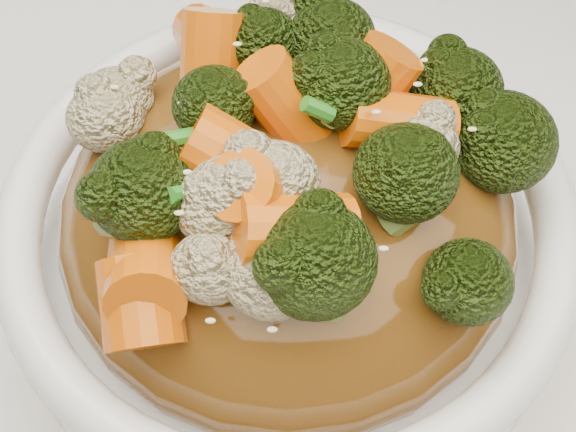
{
  "coord_description": "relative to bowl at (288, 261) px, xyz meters",
  "views": [
    {
      "loc": [
        0.01,
        -0.21,
        1.13
      ],
      "look_at": [
        0.01,
        -0.0,
        0.83
      ],
      "focal_mm": 55.0,
      "sensor_mm": 36.0,
      "label": 1
    }
  ],
  "objects": [
    {
      "name": "tablecloth",
      "position": [
        -0.01,
        0.0,
        -0.07
      ],
      "size": [
        1.2,
        0.8,
        0.04
      ],
      "primitive_type": "cube",
      "color": "white",
      "rests_on": "dining_table"
    },
    {
      "name": "bowl",
      "position": [
        0.0,
        0.0,
        0.0
      ],
      "size": [
        0.28,
        0.28,
        0.09
      ],
      "primitive_type": null,
      "rotation": [
        0.0,
        0.0,
        -0.21
      ],
      "color": "white",
      "rests_on": "tablecloth"
    },
    {
      "name": "sauce_base",
      "position": [
        0.0,
        0.0,
        0.03
      ],
      "size": [
        0.22,
        0.22,
        0.1
      ],
      "primitive_type": "ellipsoid",
      "rotation": [
        0.0,
        0.0,
        -0.21
      ],
      "color": "#5C360F",
      "rests_on": "bowl"
    },
    {
      "name": "carrots",
      "position": [
        0.0,
        0.0,
        0.1
      ],
      "size": [
        0.22,
        0.22,
        0.06
      ],
      "primitive_type": null,
      "rotation": [
        0.0,
        0.0,
        -0.21
      ],
      "color": "#D55C06",
      "rests_on": "sauce_base"
    },
    {
      "name": "broccoli",
      "position": [
        0.0,
        0.0,
        0.1
      ],
      "size": [
        0.22,
        0.22,
        0.05
      ],
      "primitive_type": null,
      "rotation": [
        0.0,
        0.0,
        -0.21
      ],
      "color": "black",
      "rests_on": "sauce_base"
    },
    {
      "name": "cauliflower",
      "position": [
        0.0,
        0.0,
        0.1
      ],
      "size": [
        0.22,
        0.22,
        0.04
      ],
      "primitive_type": null,
      "rotation": [
        0.0,
        0.0,
        -0.21
      ],
      "color": "#C4B685",
      "rests_on": "sauce_base"
    },
    {
      "name": "scallions",
      "position": [
        0.0,
        0.0,
        0.1
      ],
      "size": [
        0.17,
        0.17,
        0.02
      ],
      "primitive_type": null,
      "rotation": [
        0.0,
        0.0,
        -0.21
      ],
      "color": "#22741A",
      "rests_on": "sauce_base"
    },
    {
      "name": "sesame_seeds",
      "position": [
        0.0,
        0.0,
        0.1
      ],
      "size": [
        0.2,
        0.2,
        0.01
      ],
      "primitive_type": null,
      "rotation": [
        0.0,
        0.0,
        -0.21
      ],
      "color": "beige",
      "rests_on": "sauce_base"
    }
  ]
}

